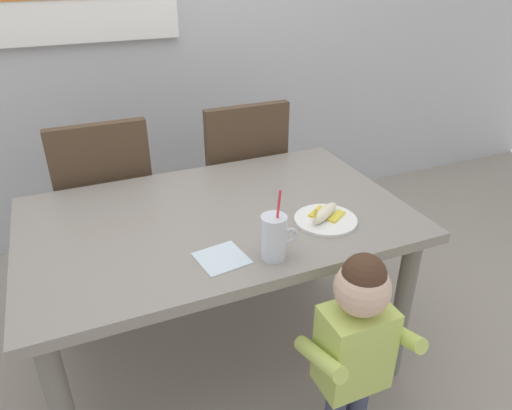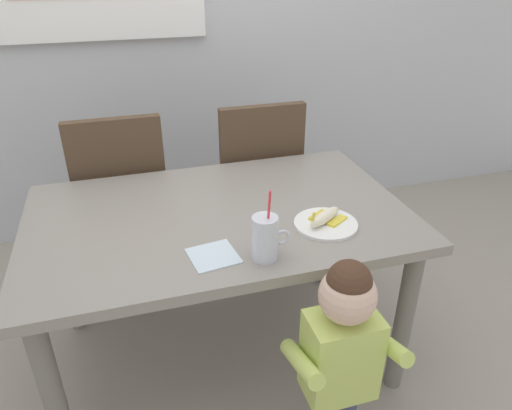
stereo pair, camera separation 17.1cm
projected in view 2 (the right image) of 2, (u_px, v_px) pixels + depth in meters
ground_plane at (225, 351)px, 2.13m from camera, size 24.00×24.00×0.00m
dining_table at (220, 234)px, 1.83m from camera, size 1.43×0.90×0.72m
dining_chair_left at (122, 194)px, 2.32m from camera, size 0.44×0.44×0.96m
dining_chair_right at (256, 177)px, 2.49m from camera, size 0.44×0.44×0.96m
toddler_standing at (342, 347)px, 1.44m from camera, size 0.33×0.24×0.84m
milk_cup at (265, 240)px, 1.49m from camera, size 0.13×0.08×0.25m
snack_plate at (326, 224)px, 1.70m from camera, size 0.23×0.23×0.01m
peeled_banana at (325, 217)px, 1.70m from camera, size 0.17×0.14×0.07m
paper_napkin at (213, 256)px, 1.53m from camera, size 0.17×0.17×0.00m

